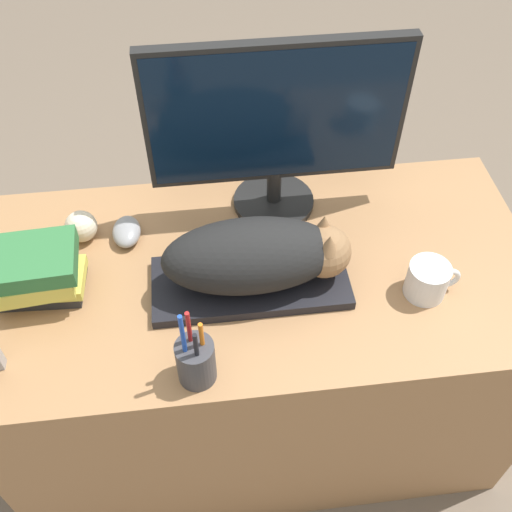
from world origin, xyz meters
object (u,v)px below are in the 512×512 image
monitor (276,122)px  book_stack (35,273)px  computer_mouse (127,232)px  coffee_mug (428,280)px  baseball (81,226)px  cat (261,255)px  pen_cup (196,360)px  keyboard (250,283)px

monitor → book_stack: size_ratio=2.83×
computer_mouse → book_stack: book_stack is taller
coffee_mug → book_stack: (-0.85, 0.10, 0.03)m
coffee_mug → baseball: size_ratio=1.59×
computer_mouse → cat: bearing=-31.5°
pen_cup → book_stack: pen_cup is taller
baseball → monitor: bearing=7.3°
monitor → baseball: size_ratio=7.75×
pen_cup → baseball: bearing=121.4°
keyboard → baseball: size_ratio=5.77×
keyboard → pen_cup: bearing=-121.4°
monitor → coffee_mug: 0.49m
monitor → baseball: monitor is taller
pen_cup → baseball: 0.49m
keyboard → book_stack: bearing=175.4°
pen_cup → baseball: pen_cup is taller
coffee_mug → baseball: 0.81m
monitor → pen_cup: monitor is taller
cat → baseball: 0.46m
keyboard → monitor: (0.09, 0.26, 0.24)m
keyboard → computer_mouse: bearing=146.4°
monitor → baseball: (-0.47, -0.06, -0.21)m
monitor → pen_cup: (-0.22, -0.47, -0.20)m
cat → book_stack: 0.49m
baseball → coffee_mug: bearing=-18.8°
baseball → computer_mouse: bearing=-7.5°
keyboard → monitor: 0.36m
cat → keyboard: bearing=180.0°
monitor → book_stack: bearing=-158.1°
keyboard → baseball: 0.43m
cat → computer_mouse: cat is taller
cat → book_stack: bearing=175.6°
coffee_mug → baseball: bearing=161.2°
pen_cup → book_stack: 0.42m
computer_mouse → coffee_mug: bearing=-20.5°
computer_mouse → coffee_mug: size_ratio=0.83×
cat → computer_mouse: size_ratio=4.08×
keyboard → monitor: monitor is taller
coffee_mug → monitor: bearing=132.6°
keyboard → pen_cup: 0.26m
computer_mouse → keyboard: bearing=-33.6°
monitor → coffee_mug: monitor is taller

